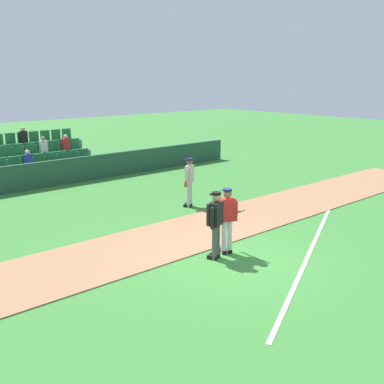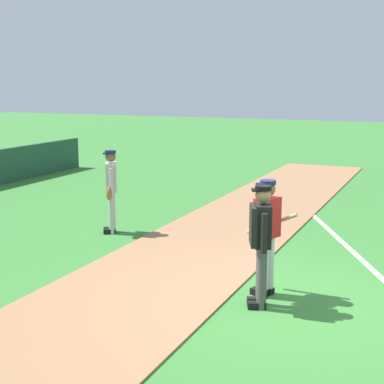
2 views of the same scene
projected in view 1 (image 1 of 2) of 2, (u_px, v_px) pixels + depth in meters
The scene contains 8 objects.
ground_plane at pixel (232, 258), 11.83m from camera, with size 80.00×80.00×0.00m, color #387A33.
infield_dirt_path at pixel (178, 236), 13.42m from camera, with size 28.00×2.79×0.03m, color #9E704C.
foul_line_chalk at pixel (317, 237), 13.38m from camera, with size 12.00×0.10×0.01m, color white.
dugout_fence at pixel (51, 173), 19.47m from camera, with size 20.00×0.16×1.10m, color #234C38.
stadium_bleachers at pixel (33, 166), 20.82m from camera, with size 5.55×2.95×2.30m.
batter_red_jersey at pixel (227, 218), 11.92m from camera, with size 0.60×0.80×1.76m.
umpire_home_plate at pixel (215, 221), 11.57m from camera, with size 0.55×0.42×1.76m.
runner_grey_jersey at pixel (189, 181), 16.26m from camera, with size 0.63×0.44×1.76m.
Camera 1 is at (-8.06, -7.63, 4.54)m, focal length 43.09 mm.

